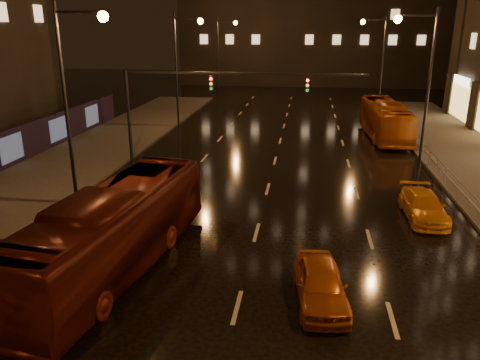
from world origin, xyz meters
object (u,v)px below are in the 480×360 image
object	(u,v)px
bus_red	(114,231)
taxi_far	(423,206)
bus_curb	(385,119)
taxi_near	(321,284)

from	to	relation	value
bus_red	taxi_far	size ratio (longest dim) A/B	2.69
bus_curb	taxi_far	size ratio (longest dim) A/B	2.54
bus_curb	taxi_far	xyz separation A→B (m)	(-0.68, -17.73, -0.89)
bus_red	taxi_near	distance (m)	7.81
bus_curb	taxi_near	xyz separation A→B (m)	(-5.76, -25.78, -0.83)
bus_red	bus_curb	xyz separation A→B (m)	(13.42, 24.60, -0.09)
taxi_near	taxi_far	distance (m)	9.52
bus_red	taxi_near	bearing A→B (deg)	-1.20
bus_curb	taxi_near	size ratio (longest dim) A/B	2.71
taxi_near	taxi_far	bearing A→B (deg)	51.44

